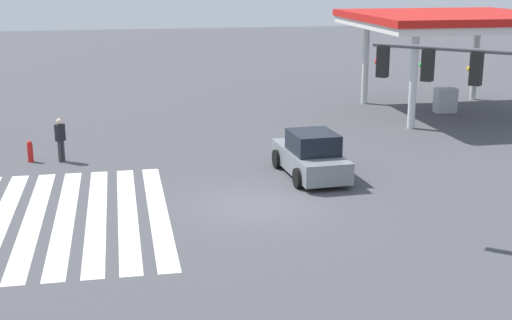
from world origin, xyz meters
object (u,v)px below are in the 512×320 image
traffic_signal_mast (502,96)px  car_0 (311,156)px  fire_hydrant (30,151)px  pedestrian (60,137)px

traffic_signal_mast → car_0: (-8.16, -2.69, -3.54)m
traffic_signal_mast → fire_hydrant: bearing=1.8°
car_0 → pedestrian: bearing=63.7°
pedestrian → fire_hydrant: (-0.20, -1.21, -0.55)m
car_0 → fire_hydrant: size_ratio=5.15×
car_0 → pedestrian: pedestrian is taller
car_0 → pedestrian: (-3.90, -9.17, 0.21)m
car_0 → fire_hydrant: 11.16m
pedestrian → car_0: bearing=22.8°
traffic_signal_mast → car_0: traffic_signal_mast is taller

